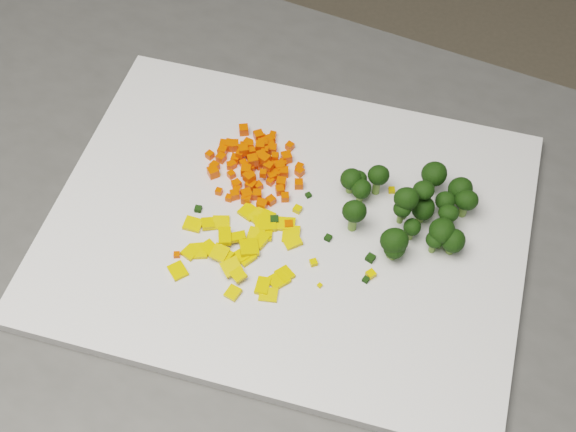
% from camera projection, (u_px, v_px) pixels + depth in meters
% --- Properties ---
extents(counter_block, '(1.11, 0.90, 0.90)m').
position_uv_depth(counter_block, '(250.00, 425.00, 1.12)').
color(counter_block, '#424240').
rests_on(counter_block, ground).
extents(cutting_board, '(0.47, 0.38, 0.01)m').
position_uv_depth(cutting_board, '(288.00, 226.00, 0.76)').
color(cutting_board, silver).
rests_on(cutting_board, counter_block).
extents(carrot_pile, '(0.10, 0.10, 0.03)m').
position_uv_depth(carrot_pile, '(255.00, 159.00, 0.78)').
color(carrot_pile, '#F13602').
rests_on(carrot_pile, cutting_board).
extents(pepper_pile, '(0.11, 0.11, 0.02)m').
position_uv_depth(pepper_pile, '(237.00, 251.00, 0.72)').
color(pepper_pile, '#DBA50B').
rests_on(pepper_pile, cutting_board).
extents(broccoli_pile, '(0.12, 0.12, 0.05)m').
position_uv_depth(broccoli_pile, '(406.00, 201.00, 0.73)').
color(broccoli_pile, black).
rests_on(broccoli_pile, cutting_board).
extents(carrot_cube_0, '(0.01, 0.01, 0.01)m').
position_uv_depth(carrot_cube_0, '(231.00, 175.00, 0.78)').
color(carrot_cube_0, '#F13602').
rests_on(carrot_cube_0, carrot_pile).
extents(carrot_cube_1, '(0.01, 0.01, 0.01)m').
position_uv_depth(carrot_cube_1, '(248.00, 144.00, 0.80)').
color(carrot_cube_1, '#F13602').
rests_on(carrot_cube_1, carrot_pile).
extents(carrot_cube_2, '(0.01, 0.01, 0.01)m').
position_uv_depth(carrot_cube_2, '(260.00, 146.00, 0.79)').
color(carrot_cube_2, '#F13602').
rests_on(carrot_cube_2, carrot_pile).
extents(carrot_cube_3, '(0.01, 0.01, 0.01)m').
position_uv_depth(carrot_cube_3, '(246.00, 171.00, 0.77)').
color(carrot_cube_3, '#F13602').
rests_on(carrot_cube_3, carrot_pile).
extents(carrot_cube_4, '(0.01, 0.01, 0.01)m').
position_uv_depth(carrot_cube_4, '(273.00, 135.00, 0.81)').
color(carrot_cube_4, '#F13602').
rests_on(carrot_cube_4, carrot_pile).
extents(carrot_cube_5, '(0.01, 0.01, 0.01)m').
position_uv_depth(carrot_cube_5, '(263.00, 144.00, 0.80)').
color(carrot_cube_5, '#F13602').
rests_on(carrot_cube_5, carrot_pile).
extents(carrot_cube_6, '(0.01, 0.01, 0.01)m').
position_uv_depth(carrot_cube_6, '(262.00, 205.00, 0.76)').
color(carrot_cube_6, '#F13602').
rests_on(carrot_cube_6, carrot_pile).
extents(carrot_cube_7, '(0.01, 0.01, 0.01)m').
position_uv_depth(carrot_cube_7, '(264.00, 159.00, 0.78)').
color(carrot_cube_7, '#F13602').
rests_on(carrot_cube_7, carrot_pile).
extents(carrot_cube_8, '(0.01, 0.01, 0.01)m').
position_uv_depth(carrot_cube_8, '(243.00, 150.00, 0.79)').
color(carrot_cube_8, '#F13602').
rests_on(carrot_cube_8, carrot_pile).
extents(carrot_cube_9, '(0.01, 0.01, 0.01)m').
position_uv_depth(carrot_cube_9, '(275.00, 157.00, 0.79)').
color(carrot_cube_9, '#F13602').
rests_on(carrot_cube_9, carrot_pile).
extents(carrot_cube_10, '(0.01, 0.01, 0.01)m').
position_uv_depth(carrot_cube_10, '(223.00, 151.00, 0.80)').
color(carrot_cube_10, '#F13602').
rests_on(carrot_cube_10, carrot_pile).
extents(carrot_cube_11, '(0.01, 0.01, 0.01)m').
position_uv_depth(carrot_cube_11, '(261.00, 156.00, 0.78)').
color(carrot_cube_11, '#F13602').
rests_on(carrot_cube_11, carrot_pile).
extents(carrot_cube_12, '(0.01, 0.01, 0.01)m').
position_uv_depth(carrot_cube_12, '(276.00, 174.00, 0.78)').
color(carrot_cube_12, '#F13602').
rests_on(carrot_cube_12, carrot_pile).
extents(carrot_cube_13, '(0.01, 0.01, 0.01)m').
position_uv_depth(carrot_cube_13, '(271.00, 166.00, 0.79)').
color(carrot_cube_13, '#F13602').
rests_on(carrot_cube_13, carrot_pile).
extents(carrot_cube_14, '(0.01, 0.01, 0.01)m').
position_uv_depth(carrot_cube_14, '(263.00, 173.00, 0.77)').
color(carrot_cube_14, '#F13602').
rests_on(carrot_cube_14, carrot_pile).
extents(carrot_cube_15, '(0.01, 0.01, 0.01)m').
position_uv_depth(carrot_cube_15, '(257.00, 158.00, 0.78)').
color(carrot_cube_15, '#F13602').
rests_on(carrot_cube_15, carrot_pile).
extents(carrot_cube_16, '(0.01, 0.01, 0.01)m').
position_uv_depth(carrot_cube_16, '(251.00, 153.00, 0.80)').
color(carrot_cube_16, '#F13602').
rests_on(carrot_cube_16, carrot_pile).
extents(carrot_cube_17, '(0.01, 0.01, 0.01)m').
position_uv_depth(carrot_cube_17, '(221.00, 158.00, 0.79)').
color(carrot_cube_17, '#F13602').
rests_on(carrot_cube_17, carrot_pile).
extents(carrot_cube_18, '(0.01, 0.01, 0.01)m').
position_uv_depth(carrot_cube_18, '(237.00, 190.00, 0.77)').
color(carrot_cube_18, '#F13602').
rests_on(carrot_cube_18, carrot_pile).
extents(carrot_cube_19, '(0.01, 0.01, 0.01)m').
position_uv_depth(carrot_cube_19, '(214.00, 167.00, 0.79)').
color(carrot_cube_19, '#F13602').
rests_on(carrot_cube_19, carrot_pile).
extents(carrot_cube_20, '(0.01, 0.01, 0.01)m').
position_uv_depth(carrot_cube_20, '(251.00, 185.00, 0.77)').
color(carrot_cube_20, '#F13602').
rests_on(carrot_cube_20, carrot_pile).
extents(carrot_cube_21, '(0.01, 0.01, 0.01)m').
position_uv_depth(carrot_cube_21, '(300.00, 172.00, 0.78)').
color(carrot_cube_21, '#F13602').
rests_on(carrot_cube_21, carrot_pile).
extents(carrot_cube_22, '(0.01, 0.01, 0.01)m').
position_uv_depth(carrot_cube_22, '(244.00, 130.00, 0.81)').
color(carrot_cube_22, '#F13602').
rests_on(carrot_cube_22, carrot_pile).
extents(carrot_cube_23, '(0.01, 0.01, 0.01)m').
position_uv_depth(carrot_cube_23, '(230.00, 145.00, 0.80)').
color(carrot_cube_23, '#F13602').
rests_on(carrot_cube_23, carrot_pile).
extents(carrot_cube_24, '(0.01, 0.01, 0.01)m').
position_uv_depth(carrot_cube_24, '(230.00, 166.00, 0.79)').
color(carrot_cube_24, '#F13602').
rests_on(carrot_cube_24, carrot_pile).
extents(carrot_cube_25, '(0.01, 0.01, 0.01)m').
position_uv_depth(carrot_cube_25, '(269.00, 167.00, 0.78)').
color(carrot_cube_25, '#F13602').
rests_on(carrot_cube_25, carrot_pile).
extents(carrot_cube_26, '(0.01, 0.01, 0.01)m').
position_uv_depth(carrot_cube_26, '(271.00, 144.00, 0.80)').
color(carrot_cube_26, '#F13602').
rests_on(carrot_cube_26, carrot_pile).
extents(carrot_cube_27, '(0.01, 0.01, 0.01)m').
position_uv_depth(carrot_cube_27, '(277.00, 173.00, 0.78)').
color(carrot_cube_27, '#F13602').
rests_on(carrot_cube_27, carrot_pile).
extents(carrot_cube_28, '(0.01, 0.01, 0.01)m').
position_uv_depth(carrot_cube_28, '(270.00, 182.00, 0.78)').
color(carrot_cube_28, '#F13602').
rests_on(carrot_cube_28, carrot_pile).
extents(carrot_cube_29, '(0.01, 0.01, 0.01)m').
position_uv_depth(carrot_cube_29, '(219.00, 191.00, 0.77)').
color(carrot_cube_29, '#F13602').
rests_on(carrot_cube_29, carrot_pile).
extents(carrot_cube_30, '(0.01, 0.01, 0.01)m').
position_uv_depth(carrot_cube_30, '(257.00, 195.00, 0.77)').
color(carrot_cube_30, '#F13602').
rests_on(carrot_cube_30, carrot_pile).
extents(carrot_cube_31, '(0.01, 0.01, 0.01)m').
position_uv_depth(carrot_cube_31, '(281.00, 183.00, 0.77)').
color(carrot_cube_31, '#F13602').
rests_on(carrot_cube_31, carrot_pile).
extents(carrot_cube_32, '(0.01, 0.01, 0.01)m').
position_uv_depth(carrot_cube_32, '(290.00, 146.00, 0.80)').
color(carrot_cube_32, '#F13602').
rests_on(carrot_cube_32, carrot_pile).
extents(carrot_cube_33, '(0.01, 0.01, 0.01)m').
position_uv_depth(carrot_cube_33, '(272.00, 149.00, 0.80)').
color(carrot_cube_33, '#F13602').
rests_on(carrot_cube_33, carrot_pile).
extents(carrot_cube_34, '(0.01, 0.01, 0.01)m').
position_uv_depth(carrot_cube_34, '(286.00, 157.00, 0.79)').
color(carrot_cube_34, '#F13602').
rests_on(carrot_cube_34, carrot_pile).
extents(carrot_cube_35, '(0.01, 0.01, 0.01)m').
position_uv_depth(carrot_cube_35, '(280.00, 190.00, 0.77)').
color(carrot_cube_35, '#F13602').
rests_on(carrot_cube_35, carrot_pile).
extents(carrot_cube_36, '(0.01, 0.01, 0.01)m').
position_uv_depth(carrot_cube_36, '(234.00, 146.00, 0.80)').
color(carrot_cube_36, '#F13602').
rests_on(carrot_cube_36, carrot_pile).
extents(carrot_cube_37, '(0.01, 0.01, 0.01)m').
position_uv_depth(carrot_cube_37, '(251.00, 167.00, 0.78)').
color(carrot_cube_37, '#F13602').
rests_on(carrot_cube_37, carrot_pile).
extents(carrot_cube_38, '(0.01, 0.01, 0.01)m').
position_uv_depth(carrot_cube_38, '(299.00, 184.00, 0.77)').
color(carrot_cube_38, '#F13602').
rests_on(carrot_cube_38, carrot_pile).
extents(carrot_cube_39, '(0.01, 0.01, 0.01)m').
position_uv_depth(carrot_cube_39, '(240.00, 154.00, 0.79)').
color(carrot_cube_39, '#F13602').
rests_on(carrot_cube_39, carrot_pile).
extents(carrot_cube_40, '(0.01, 0.01, 0.01)m').
position_uv_depth(carrot_cube_40, '(280.00, 166.00, 0.78)').
color(carrot_cube_40, '#F13602').
rests_on(carrot_cube_40, carrot_pile).
extents(carrot_cube_41, '(0.01, 0.01, 0.01)m').
position_uv_depth(carrot_cube_41, '(300.00, 167.00, 0.79)').
color(carrot_cube_41, '#F13602').
rests_on(carrot_cube_41, carrot_pile).
extents(carrot_cube_42, '(0.01, 0.01, 0.01)m').
position_uv_depth(carrot_cube_42, '(244.00, 164.00, 0.79)').
color(carrot_cube_42, '#F13602').
rests_on(carrot_cube_42, carrot_pile).
extents(carrot_cube_43, '(0.01, 0.01, 0.01)m').
position_uv_depth(carrot_cube_43, '(237.00, 184.00, 0.77)').
color(carrot_cube_43, '#F13602').
rests_on(carrot_cube_43, carrot_pile).
extents(carrot_cube_44, '(0.01, 0.01, 0.01)m').
position_uv_depth(carrot_cube_44, '(270.00, 139.00, 0.81)').
color(carrot_cube_44, '#F13602').
rests_on(carrot_cube_44, carrot_pile).
extents(carrot_cube_45, '(0.01, 0.01, 0.01)m').
position_uv_depth(carrot_cube_45, '(249.00, 177.00, 0.77)').
color(carrot_cube_45, '#F13602').
rests_on(carrot_cube_45, carrot_pile).
extents(carrot_cube_46, '(0.01, 0.01, 0.01)m').
position_uv_depth(carrot_cube_46, '(258.00, 186.00, 0.77)').
color(carrot_cube_46, '#F13602').
rests_on(carrot_cube_46, carrot_pile).
extents(carrot_cube_47, '(0.01, 0.01, 0.01)m').
position_uv_depth(carrot_cube_47, '(284.00, 172.00, 0.78)').
color(carrot_cube_47, '#F13602').
rests_on(carrot_cube_47, carrot_pile).
extents(carrot_cube_48, '(0.01, 0.01, 0.01)m').
position_uv_depth(carrot_cube_48, '(229.00, 198.00, 0.76)').
color(carrot_cube_48, '#F13602').
rests_on(carrot_cube_48, carrot_pile).
extents(carrot_cube_49, '(0.01, 0.01, 0.01)m').
position_uv_depth(carrot_cube_49, '(285.00, 197.00, 0.76)').
color(carrot_cube_49, '#F13602').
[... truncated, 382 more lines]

